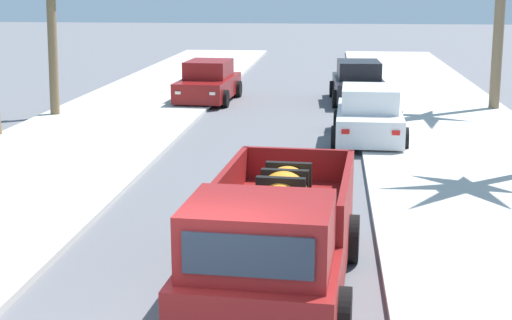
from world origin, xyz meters
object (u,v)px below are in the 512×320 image
car_left_near (208,83)px  car_left_mid (369,116)px  car_right_near (358,83)px  pickup_truck (275,242)px

car_left_near → car_left_mid: 8.84m
car_right_near → car_left_near: bearing=-176.3°
pickup_truck → car_right_near: 18.30m
car_left_near → car_left_mid: (5.68, -6.77, 0.00)m
pickup_truck → car_left_mid: 11.23m
car_left_near → car_right_near: (5.61, 0.37, 0.00)m
pickup_truck → car_left_near: pickup_truck is taller
pickup_truck → car_left_mid: pickup_truck is taller
car_left_near → car_left_mid: size_ratio=1.01×
car_left_near → pickup_truck: bearing=-77.7°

